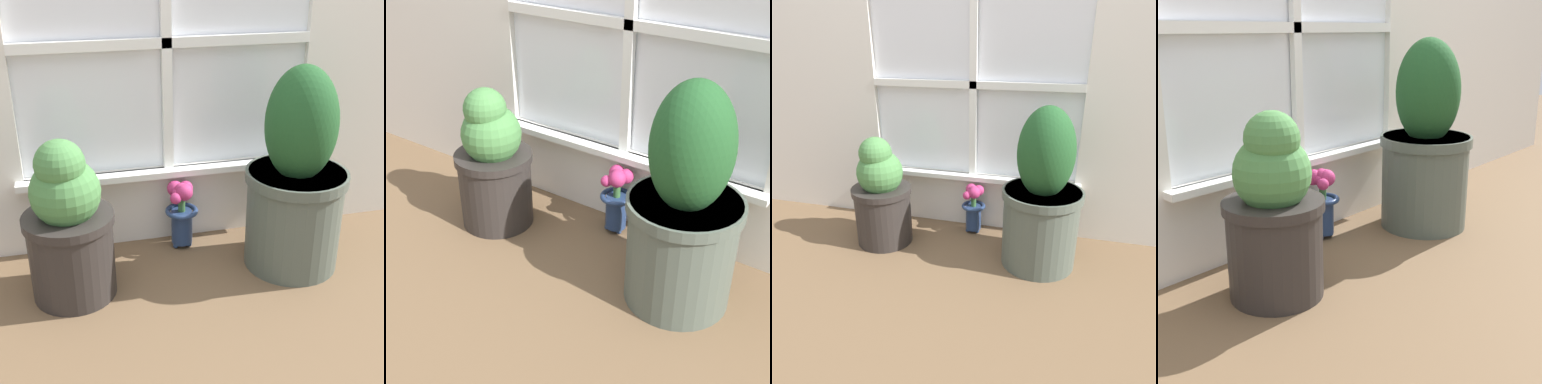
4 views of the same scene
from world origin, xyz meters
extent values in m
plane|color=brown|center=(0.00, 0.00, 0.00)|extent=(10.00, 10.00, 0.00)
cube|color=silver|center=(0.00, 0.55, 0.15)|extent=(1.07, 0.05, 0.30)
cube|color=white|center=(0.00, 0.56, 0.76)|extent=(1.07, 0.02, 0.93)
cube|color=white|center=(0.00, 0.53, 0.76)|extent=(0.04, 0.02, 0.93)
cube|color=white|center=(0.00, 0.53, 0.76)|extent=(1.07, 0.02, 0.04)
cube|color=white|center=(0.00, 0.50, 0.29)|extent=(1.13, 0.06, 0.02)
cylinder|color=#2D2826|center=(-0.39, 0.23, 0.15)|extent=(0.28, 0.28, 0.30)
cylinder|color=#2D2826|center=(-0.39, 0.23, 0.28)|extent=(0.29, 0.29, 0.03)
cylinder|color=#38281E|center=(-0.39, 0.23, 0.29)|extent=(0.26, 0.26, 0.01)
sphere|color=#477F42|center=(-0.39, 0.23, 0.37)|extent=(0.22, 0.22, 0.22)
sphere|color=#477F42|center=(-0.40, 0.22, 0.47)|extent=(0.16, 0.16, 0.16)
ellipsoid|color=#477F42|center=(-0.45, 0.25, 0.36)|extent=(0.06, 0.11, 0.12)
cylinder|color=#4C564C|center=(0.39, 0.23, 0.18)|extent=(0.34, 0.34, 0.37)
cylinder|color=#4C564C|center=(0.39, 0.23, 0.35)|extent=(0.36, 0.36, 0.04)
cylinder|color=#38281E|center=(0.39, 0.23, 0.36)|extent=(0.31, 0.31, 0.01)
ellipsoid|color=#1E4C23|center=(0.39, 0.23, 0.53)|extent=(0.24, 0.24, 0.40)
ellipsoid|color=#1E4C23|center=(0.47, 0.27, 0.46)|extent=(0.07, 0.11, 0.16)
sphere|color=navy|center=(0.03, 0.47, 0.01)|extent=(0.02, 0.02, 0.02)
sphere|color=navy|center=(0.00, 0.43, 0.01)|extent=(0.02, 0.02, 0.02)
sphere|color=navy|center=(0.05, 0.43, 0.01)|extent=(0.02, 0.02, 0.02)
cylinder|color=navy|center=(0.03, 0.44, 0.08)|extent=(0.08, 0.08, 0.13)
torus|color=navy|center=(0.03, 0.44, 0.15)|extent=(0.13, 0.13, 0.02)
cylinder|color=#386633|center=(0.03, 0.44, 0.19)|extent=(0.03, 0.03, 0.07)
sphere|color=#B22D66|center=(0.03, 0.44, 0.24)|extent=(0.05, 0.05, 0.05)
sphere|color=#B22D66|center=(0.05, 0.47, 0.23)|extent=(0.06, 0.06, 0.06)
sphere|color=#B22D66|center=(0.01, 0.47, 0.24)|extent=(0.06, 0.06, 0.06)
sphere|color=#B22D66|center=(0.01, 0.44, 0.23)|extent=(0.04, 0.04, 0.04)
sphere|color=#B22D66|center=(0.00, 0.41, 0.22)|extent=(0.04, 0.04, 0.04)
sphere|color=#B22D66|center=(0.04, 0.43, 0.24)|extent=(0.06, 0.06, 0.06)
camera|label=1|loc=(-0.37, -1.32, 1.09)|focal=50.00mm
camera|label=2|loc=(0.91, -1.05, 1.17)|focal=50.00mm
camera|label=3|loc=(0.45, -1.31, 0.99)|focal=35.00mm
camera|label=4|loc=(-1.34, -0.88, 0.76)|focal=50.00mm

